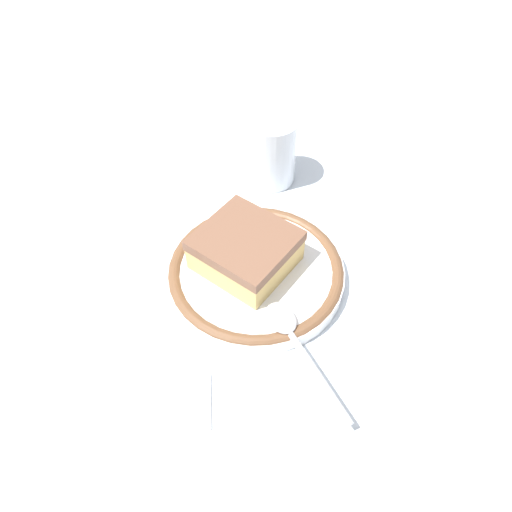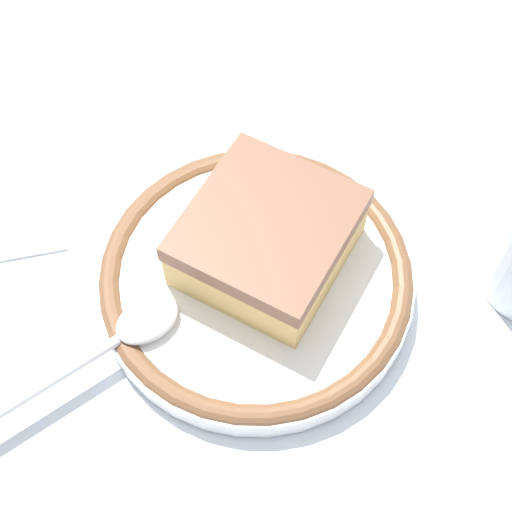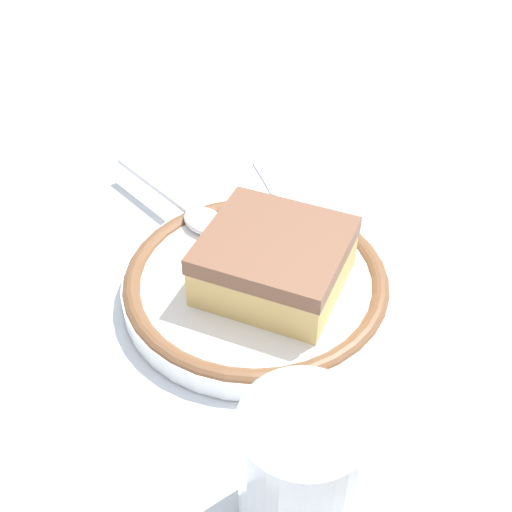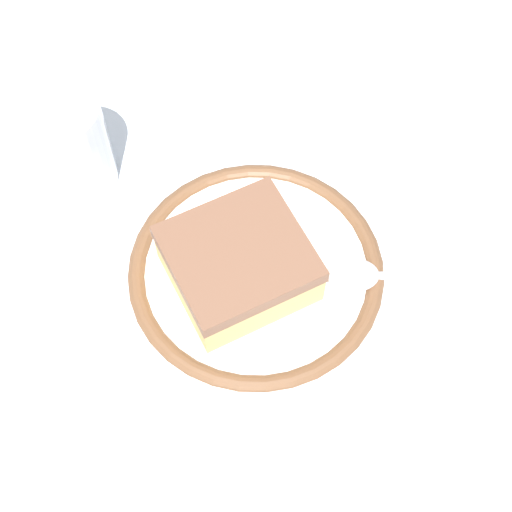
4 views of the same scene
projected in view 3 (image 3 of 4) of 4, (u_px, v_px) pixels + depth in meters
The scene contains 7 objects.
ground_plane at pixel (215, 305), 0.46m from camera, with size 2.40×2.40×0.00m, color #B7B2A8.
placemat at pixel (215, 304), 0.46m from camera, with size 0.49×0.38×0.00m, color silver.
plate at pixel (256, 284), 0.46m from camera, with size 0.18×0.18×0.02m.
cake_slice at pixel (275, 261), 0.44m from camera, with size 0.10×0.11×0.04m.
spoon at pixel (191, 212), 0.50m from camera, with size 0.05×0.13×0.01m.
cup at pixel (300, 479), 0.32m from camera, with size 0.06×0.06×0.08m.
sugar_packet at pixel (279, 173), 0.57m from camera, with size 0.05×0.03×0.01m, color white.
Camera 3 is at (-0.25, -0.21, 0.33)m, focal length 46.97 mm.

